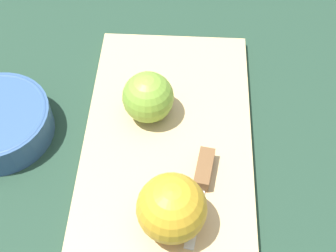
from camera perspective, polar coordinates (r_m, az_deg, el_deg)
name	(u,v)px	position (r m, az deg, el deg)	size (l,w,h in m)	color
ground_plane	(168,141)	(0.68, 0.00, -1.82)	(4.00, 4.00, 0.00)	#1E3828
cutting_board	(168,138)	(0.68, 0.00, -1.42)	(0.42, 0.25, 0.02)	tan
apple_half_left	(148,97)	(0.67, -2.42, 3.52)	(0.07, 0.07, 0.07)	olive
apple_half_right	(172,208)	(0.56, 0.48, -10.02)	(0.09, 0.09, 0.09)	gold
knife	(203,174)	(0.63, 4.30, -5.90)	(0.14, 0.03, 0.02)	silver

